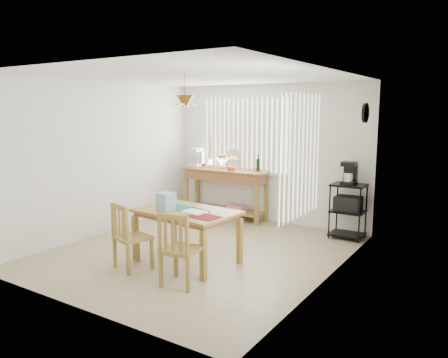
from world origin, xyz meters
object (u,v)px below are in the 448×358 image
Objects in this scene: sideboard at (226,181)px; dining_table at (187,216)px; chair_right at (180,250)px; cart_items at (350,174)px; chair_left at (130,237)px; wire_cart at (348,206)px.

dining_table is (0.91, -2.43, -0.07)m from sideboard.
chair_right is (1.36, -3.15, -0.28)m from sideboard.
chair_left is at bearing -123.73° from cart_items.
cart_items is (0.00, 0.01, 0.54)m from wire_cart.
cart_items reaches higher than wire_cart.
chair_right is (-1.10, -3.09, -0.64)m from cart_items.
sideboard reaches higher than wire_cart.
dining_table is at bearing -123.14° from cart_items.
wire_cart is at bearing 56.18° from chair_left.
sideboard is 1.88× the size of chair_right.
sideboard is at bearing 113.27° from chair_right.
chair_right is (-1.10, -3.08, -0.10)m from wire_cart.
wire_cart is 2.43× the size of cart_items.
wire_cart is 3.62m from chair_left.
cart_items reaches higher than dining_table.
chair_left is (-2.01, -3.01, -0.65)m from cart_items.
chair_right is (0.45, -0.72, -0.21)m from dining_table.
wire_cart is 0.54m from cart_items.
dining_table is (-1.55, -2.36, 0.11)m from wire_cart.
wire_cart is 0.99× the size of chair_right.
sideboard is at bearing 98.25° from chair_left.
chair_right is (0.91, -0.08, 0.01)m from chair_left.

